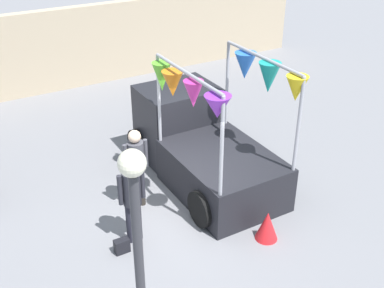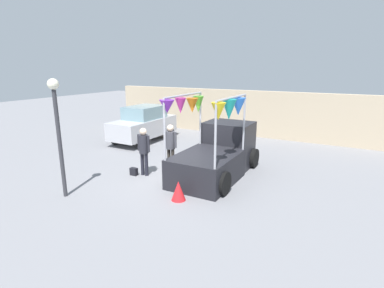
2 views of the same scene
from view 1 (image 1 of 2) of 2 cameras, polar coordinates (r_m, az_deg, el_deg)
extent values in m
plane|color=slate|center=(10.19, -1.36, -7.83)|extent=(60.00, 60.00, 0.00)
cube|color=black|center=(10.43, 3.64, -3.58)|extent=(1.90, 2.60, 1.00)
cube|color=black|center=(11.73, -1.66, 2.61)|extent=(1.80, 1.40, 1.80)
cube|color=#8CB2C6|center=(11.54, -1.70, 4.62)|extent=(1.76, 1.37, 0.60)
cylinder|color=black|center=(11.89, -6.46, -0.02)|extent=(0.22, 0.76, 0.76)
cylinder|color=black|center=(12.66, 1.39, 2.06)|extent=(0.22, 0.76, 0.76)
cylinder|color=black|center=(9.59, 1.14, -7.66)|extent=(0.22, 0.76, 0.76)
cylinder|color=black|center=(10.53, 10.06, -4.46)|extent=(0.22, 0.76, 0.76)
cylinder|color=#A5A5AD|center=(10.29, -3.94, 5.29)|extent=(0.07, 0.07, 1.97)
cylinder|color=#A5A5AD|center=(11.10, 4.18, 7.09)|extent=(0.07, 0.07, 1.97)
cylinder|color=#A5A5AD|center=(8.39, 3.55, -0.48)|extent=(0.07, 0.07, 1.97)
cylinder|color=#A5A5AD|center=(9.36, 12.50, 2.14)|extent=(0.07, 0.07, 1.97)
cylinder|color=#A5A5AD|center=(8.91, -0.60, 8.40)|extent=(0.07, 2.44, 0.07)
cylinder|color=#A5A5AD|center=(9.84, 8.40, 10.09)|extent=(0.07, 2.44, 0.07)
cone|color=purple|center=(8.19, 3.04, 4.42)|extent=(0.49, 0.49, 0.42)
cone|color=yellow|center=(9.19, 12.26, 6.43)|extent=(0.49, 0.49, 0.50)
cone|color=#D83399|center=(8.85, 0.17, 5.93)|extent=(0.45, 0.45, 0.52)
cone|color=teal|center=(9.78, 9.10, 7.77)|extent=(0.47, 0.47, 0.63)
cone|color=orange|center=(9.53, -2.31, 7.13)|extent=(0.58, 0.58, 0.52)
cone|color=blue|center=(10.38, 6.31, 9.21)|extent=(0.62, 0.62, 0.58)
cone|color=#66CC33|center=(9.93, -3.60, 7.94)|extent=(0.45, 0.45, 0.61)
cylinder|color=black|center=(9.22, -7.41, -9.31)|extent=(0.13, 0.13, 0.85)
cylinder|color=black|center=(9.27, -6.38, -8.98)|extent=(0.13, 0.13, 0.85)
cylinder|color=#26262D|center=(8.80, -7.19, -5.23)|extent=(0.34, 0.34, 0.67)
sphere|color=beige|center=(8.55, -7.37, -2.65)|extent=(0.26, 0.26, 0.26)
cylinder|color=#26262D|center=(8.72, -8.53, -5.43)|extent=(0.09, 0.09, 0.61)
cylinder|color=#26262D|center=(8.85, -5.89, -4.66)|extent=(0.09, 0.09, 0.61)
cylinder|color=#2D2823|center=(10.11, -6.90, -5.41)|extent=(0.13, 0.13, 0.85)
cylinder|color=#2D2823|center=(10.17, -5.98, -5.13)|extent=(0.13, 0.13, 0.85)
cylinder|color=#3F3F47|center=(9.73, -6.68, -1.54)|extent=(0.34, 0.34, 0.68)
sphere|color=beige|center=(9.51, -6.84, 0.88)|extent=(0.26, 0.26, 0.26)
cylinder|color=#3F3F47|center=(9.65, -7.88, -1.69)|extent=(0.09, 0.09, 0.61)
cylinder|color=#3F3F47|center=(9.79, -5.52, -1.05)|extent=(0.09, 0.09, 0.61)
cube|color=black|center=(9.18, -8.31, -11.86)|extent=(0.28, 0.16, 0.28)
cylinder|color=#333338|center=(6.29, -6.10, -16.40)|extent=(0.12, 0.12, 3.27)
sphere|color=#F2EDCC|center=(5.18, -7.12, -2.28)|extent=(0.32, 0.32, 0.32)
cube|color=tan|center=(16.26, -15.14, 10.75)|extent=(18.00, 0.36, 2.60)
cone|color=red|center=(9.40, 8.89, -9.54)|extent=(0.58, 0.58, 0.60)
camera|label=2|loc=(9.62, 65.74, -1.85)|focal=28.00mm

